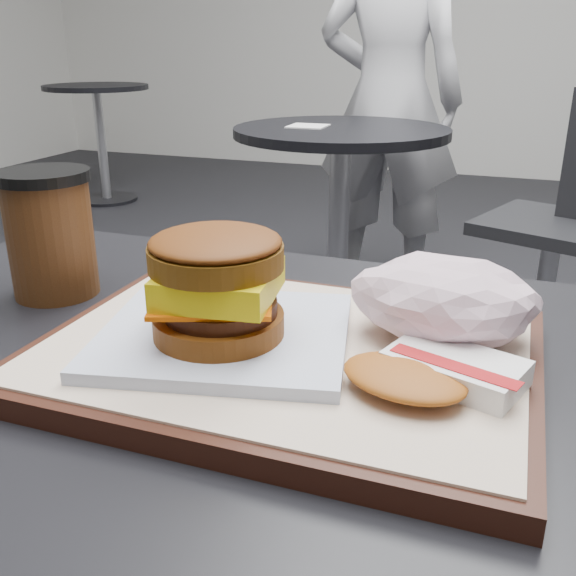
% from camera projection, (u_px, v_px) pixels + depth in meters
% --- Properties ---
extents(customer_table, '(0.80, 0.60, 0.77)m').
position_uv_depth(customer_table, '(219.00, 555.00, 0.57)').
color(customer_table, '#A5A5AA').
rests_on(customer_table, ground).
extents(serving_tray, '(0.38, 0.28, 0.02)m').
position_uv_depth(serving_tray, '(285.00, 354.00, 0.50)').
color(serving_tray, black).
rests_on(serving_tray, customer_table).
extents(breakfast_sandwich, '(0.22, 0.21, 0.09)m').
position_uv_depth(breakfast_sandwich, '(220.00, 297.00, 0.48)').
color(breakfast_sandwich, white).
rests_on(breakfast_sandwich, serving_tray).
extents(hash_brown, '(0.13, 0.11, 0.02)m').
position_uv_depth(hash_brown, '(432.00, 372.00, 0.43)').
color(hash_brown, white).
rests_on(hash_brown, serving_tray).
extents(crumpled_wrapper, '(0.14, 0.11, 0.06)m').
position_uv_depth(crumpled_wrapper, '(444.00, 299.00, 0.50)').
color(crumpled_wrapper, white).
rests_on(crumpled_wrapper, serving_tray).
extents(coffee_cup, '(0.09, 0.09, 0.13)m').
position_uv_depth(coffee_cup, '(50.00, 232.00, 0.63)').
color(coffee_cup, '#452510').
rests_on(coffee_cup, customer_table).
extents(neighbor_table, '(0.70, 0.70, 0.75)m').
position_uv_depth(neighbor_table, '(340.00, 188.00, 2.14)').
color(neighbor_table, black).
rests_on(neighbor_table, ground).
extents(napkin, '(0.12, 0.12, 0.00)m').
position_uv_depth(napkin, '(308.00, 126.00, 2.08)').
color(napkin, white).
rests_on(napkin, neighbor_table).
extents(patron, '(0.58, 0.39, 1.58)m').
position_uv_depth(patron, '(389.00, 100.00, 2.52)').
color(patron, silver).
rests_on(patron, ground).
extents(bg_table_mid, '(0.66, 0.66, 0.75)m').
position_uv_depth(bg_table_mid, '(99.00, 115.00, 4.15)').
color(bg_table_mid, black).
rests_on(bg_table_mid, ground).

